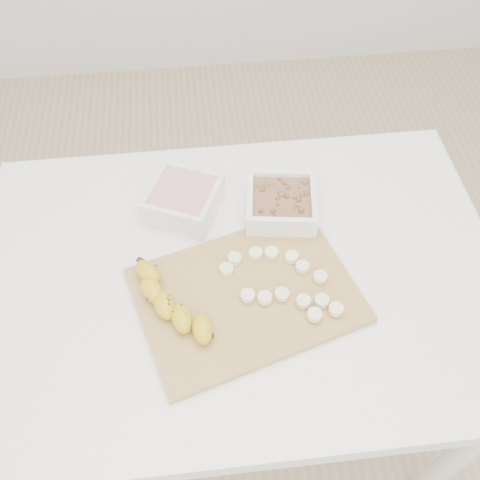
{
  "coord_description": "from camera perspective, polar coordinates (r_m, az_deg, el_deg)",
  "views": [
    {
      "loc": [
        -0.07,
        -0.56,
        1.59
      ],
      "look_at": [
        0.0,
        0.03,
        0.81
      ],
      "focal_mm": 40.0,
      "sensor_mm": 36.0,
      "label": 1
    }
  ],
  "objects": [
    {
      "name": "bowl_yogurt",
      "position": [
        1.09,
        -6.05,
        4.31
      ],
      "size": [
        0.18,
        0.18,
        0.06
      ],
      "color": "white",
      "rests_on": "table"
    },
    {
      "name": "table",
      "position": [
        1.1,
        0.17,
        -6.17
      ],
      "size": [
        1.0,
        0.7,
        0.75
      ],
      "color": "white",
      "rests_on": "ground"
    },
    {
      "name": "banana_slices",
      "position": [
        0.98,
        4.63,
        -4.43
      ],
      "size": [
        0.21,
        0.17,
        0.02
      ],
      "color": "#F9F0BC",
      "rests_on": "cutting_board"
    },
    {
      "name": "bowl_granola",
      "position": [
        1.08,
        4.4,
        3.75
      ],
      "size": [
        0.15,
        0.15,
        0.06
      ],
      "color": "white",
      "rests_on": "table"
    },
    {
      "name": "cutting_board",
      "position": [
        0.98,
        0.69,
        -5.91
      ],
      "size": [
        0.45,
        0.37,
        0.01
      ],
      "primitive_type": "cube",
      "rotation": [
        0.0,
        0.0,
        0.29
      ],
      "color": "tan",
      "rests_on": "table"
    },
    {
      "name": "banana",
      "position": [
        0.95,
        -7.19,
        -6.74
      ],
      "size": [
        0.13,
        0.21,
        0.03
      ],
      "primitive_type": null,
      "rotation": [
        0.0,
        0.0,
        0.43
      ],
      "color": "gold",
      "rests_on": "cutting_board"
    },
    {
      "name": "ground",
      "position": [
        1.69,
        0.12,
        -17.68
      ],
      "size": [
        3.5,
        3.5,
        0.0
      ],
      "primitive_type": "plane",
      "color": "#C6AD89",
      "rests_on": "ground"
    }
  ]
}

